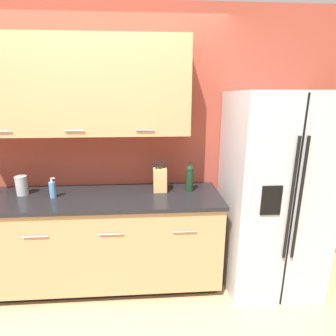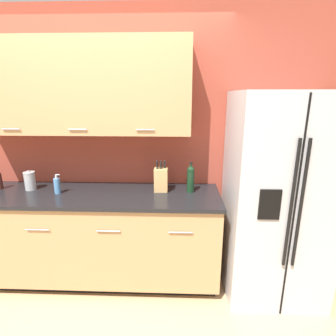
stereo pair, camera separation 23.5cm
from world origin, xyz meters
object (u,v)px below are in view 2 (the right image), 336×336
at_px(wine_bottle, 191,178).
at_px(steel_canister, 30,181).
at_px(knife_block, 161,179).
at_px(soap_dispenser, 57,186).
at_px(refrigerator, 276,198).

xyz_separation_m(wine_bottle, steel_canister, (-1.54, 0.01, -0.04)).
distance_m(knife_block, soap_dispenser, 0.96).
bearing_deg(knife_block, wine_bottle, -3.02).
distance_m(refrigerator, soap_dispenser, 1.99).
relative_size(refrigerator, wine_bottle, 6.33).
relative_size(knife_block, wine_bottle, 1.03).
xyz_separation_m(soap_dispenser, steel_canister, (-0.31, 0.09, 0.01)).
bearing_deg(steel_canister, knife_block, 0.37).
xyz_separation_m(wine_bottle, soap_dispenser, (-1.23, -0.09, -0.06)).
bearing_deg(steel_canister, refrigerator, -3.29).
height_order(refrigerator, soap_dispenser, refrigerator).
bearing_deg(wine_bottle, refrigerator, -9.42).
bearing_deg(soap_dispenser, wine_bottle, 3.96).
bearing_deg(soap_dispenser, knife_block, 5.98).
bearing_deg(steel_canister, wine_bottle, -0.24).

